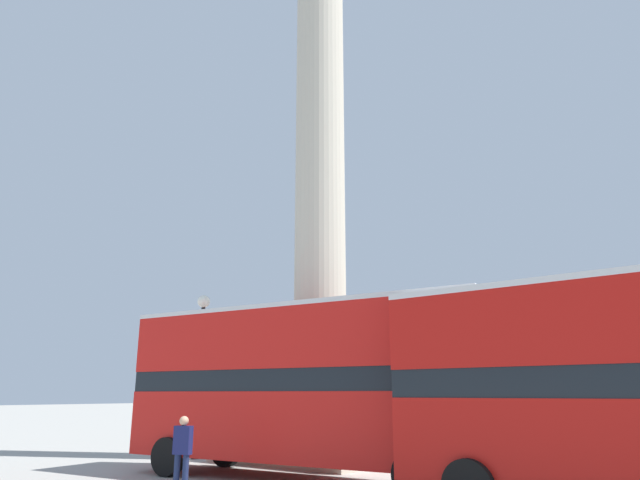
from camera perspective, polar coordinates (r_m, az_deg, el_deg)
ground_plane at (r=20.33m, az=-0.00°, el=-21.12°), size 200.00×200.00×0.00m
monument_column at (r=21.22m, az=-0.00°, el=2.66°), size 5.28×5.28×24.40m
bus_b at (r=15.47m, az=-1.64°, el=-14.02°), size 10.24×3.45×4.40m
equestrian_statue at (r=30.33m, az=-6.74°, el=-15.92°), size 3.53×2.80×5.85m
street_lamp at (r=20.97m, az=-11.85°, el=-11.59°), size 0.45×0.45×5.58m
pedestrian_near_lamp at (r=14.21m, az=-13.60°, el=-19.70°), size 0.46×0.27×1.63m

